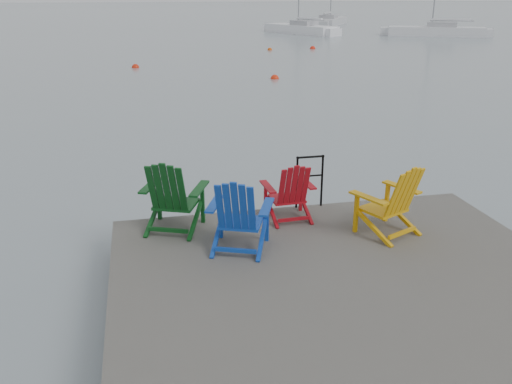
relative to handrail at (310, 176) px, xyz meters
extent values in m
plane|color=slate|center=(-0.25, -2.45, -1.04)|extent=(400.00, 400.00, 0.00)
cube|color=#2C2927|center=(-0.25, -2.45, -0.64)|extent=(6.00, 5.00, 0.20)
cylinder|color=black|center=(-2.95, -0.25, -1.34)|extent=(0.26, 0.26, 1.20)
cylinder|color=black|center=(-0.25, -0.25, -1.34)|extent=(0.26, 0.26, 1.20)
cylinder|color=black|center=(2.45, -0.25, -1.34)|extent=(0.26, 0.26, 1.20)
cylinder|color=black|center=(-0.22, 0.00, -0.09)|extent=(0.04, 0.04, 0.90)
cylinder|color=black|center=(0.22, 0.00, -0.09)|extent=(0.04, 0.04, 0.90)
cylinder|color=black|center=(0.00, 0.00, 0.34)|extent=(0.48, 0.04, 0.04)
cylinder|color=black|center=(0.00, 0.00, 0.01)|extent=(0.44, 0.03, 0.03)
cube|color=#0B3E13|center=(-2.26, -0.35, -0.17)|extent=(0.77, 0.73, 0.04)
cube|color=#0B3E13|center=(-2.51, 0.00, -0.22)|extent=(0.07, 0.07, 0.64)
cube|color=#0B3E13|center=(-1.84, -0.28, -0.22)|extent=(0.07, 0.07, 0.64)
cube|color=#0B3E13|center=(-2.63, -0.22, 0.12)|extent=(0.39, 0.70, 0.03)
cube|color=#0B3E13|center=(-1.91, -0.52, 0.12)|extent=(0.39, 0.70, 0.03)
cube|color=#0B3E13|center=(-2.40, -0.69, 0.21)|extent=(0.63, 0.49, 0.78)
cube|color=#0F3BA2|center=(-1.41, -1.23, -0.19)|extent=(0.73, 0.70, 0.04)
cube|color=#0F3BA2|center=(-1.65, -0.90, -0.23)|extent=(0.07, 0.07, 0.61)
cube|color=#0F3BA2|center=(-1.01, -1.16, -0.23)|extent=(0.07, 0.07, 0.61)
cube|color=#0F3BA2|center=(-1.76, -1.11, 0.09)|extent=(0.37, 0.67, 0.03)
cube|color=#0F3BA2|center=(-1.07, -1.39, 0.09)|extent=(0.37, 0.67, 0.03)
cube|color=#0F3BA2|center=(-1.54, -1.56, 0.18)|extent=(0.60, 0.46, 0.75)
cube|color=maroon|center=(-0.49, -0.35, -0.23)|extent=(0.54, 0.48, 0.04)
cube|color=maroon|center=(-0.80, -0.18, -0.27)|extent=(0.05, 0.05, 0.54)
cube|color=maroon|center=(-0.19, -0.14, -0.27)|extent=(0.05, 0.05, 0.54)
cube|color=maroon|center=(-0.81, -0.39, 0.02)|extent=(0.14, 0.60, 0.03)
cube|color=maroon|center=(-0.16, -0.35, 0.02)|extent=(0.14, 0.60, 0.03)
cube|color=maroon|center=(-0.47, -0.66, 0.10)|extent=(0.49, 0.27, 0.66)
cube|color=#D1930B|center=(0.79, -1.19, -0.18)|extent=(0.75, 0.72, 0.04)
cube|color=#D1930B|center=(0.38, -1.14, -0.23)|extent=(0.07, 0.07, 0.62)
cube|color=#D1930B|center=(1.01, -0.85, -0.23)|extent=(0.07, 0.07, 0.62)
cube|color=#D1930B|center=(0.45, -1.37, 0.09)|extent=(0.40, 0.67, 0.03)
cube|color=#D1930B|center=(1.14, -1.06, 0.09)|extent=(0.40, 0.67, 0.03)
cube|color=#D1930B|center=(0.93, -1.52, 0.18)|extent=(0.61, 0.48, 0.76)
cube|color=white|center=(13.19, 44.17, -0.79)|extent=(5.53, 8.36, 1.10)
cube|color=#9E9EA3|center=(13.37, 43.80, -0.09)|extent=(2.43, 2.88, 0.55)
cube|color=silver|center=(20.53, 56.65, -0.79)|extent=(7.24, 9.83, 1.10)
cube|color=#9E9EA3|center=(20.27, 56.23, -0.09)|extent=(3.06, 3.47, 0.55)
cube|color=silver|center=(24.48, 38.74, -0.79)|extent=(8.52, 5.88, 1.10)
cube|color=#9E9EA3|center=(24.86, 38.55, -0.09)|extent=(2.97, 2.55, 0.55)
sphere|color=red|center=(3.72, 17.05, -1.04)|extent=(0.40, 0.40, 0.40)
sphere|color=red|center=(-2.72, 22.47, -1.04)|extent=(0.41, 0.41, 0.41)
sphere|color=red|center=(9.83, 30.06, -1.04)|extent=(0.40, 0.40, 0.40)
sphere|color=#CF490C|center=(6.61, 29.88, -1.04)|extent=(0.33, 0.33, 0.33)
camera|label=1|loc=(-2.71, -8.18, 2.92)|focal=38.00mm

